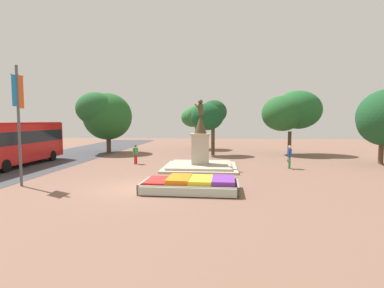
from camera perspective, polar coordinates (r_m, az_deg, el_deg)
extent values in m
plane|color=brown|center=(16.15, -10.55, -8.27)|extent=(86.17, 86.17, 0.00)
cube|color=#38281C|center=(15.21, -0.36, -8.12)|extent=(4.68, 2.36, 0.45)
cube|color=gray|center=(14.08, -0.93, -9.08)|extent=(4.82, 0.23, 0.49)
cube|color=gray|center=(16.34, 0.14, -7.16)|extent=(4.82, 0.23, 0.49)
cube|color=gray|center=(15.66, -9.04, -7.74)|extent=(0.17, 2.44, 0.49)
cube|color=gray|center=(15.12, 8.65, -8.18)|extent=(0.17, 2.44, 0.49)
cube|color=red|center=(15.44, -6.52, -6.90)|extent=(1.16, 2.07, 0.12)
cube|color=orange|center=(15.21, -2.44, -6.76)|extent=(1.16, 2.07, 0.26)
cube|color=yellow|center=(15.09, 1.74, -6.91)|extent=(1.16, 2.07, 0.23)
cube|color=#72339E|center=(15.04, 5.97, -6.95)|extent=(1.16, 2.07, 0.25)
cube|color=#B2BCAD|center=(14.03, -0.96, -9.12)|extent=(4.58, 0.32, 0.40)
cube|color=#B2A893|center=(22.35, 1.59, -4.42)|extent=(5.34, 5.34, 0.16)
cube|color=#B0A591|center=(22.33, 1.59, -4.02)|extent=(4.57, 4.57, 0.16)
cube|color=#B2A893|center=(22.18, 1.60, -1.07)|extent=(1.23, 1.23, 2.16)
cube|color=#B2A893|center=(22.10, 1.61, 1.87)|extent=(1.46, 1.46, 0.12)
cone|color=#473823|center=(22.08, 1.61, 3.79)|extent=(0.93, 0.93, 1.36)
cylinder|color=#473823|center=(22.09, 1.62, 6.57)|extent=(0.39, 0.39, 0.79)
sphere|color=#473823|center=(22.12, 1.62, 8.04)|extent=(0.35, 0.35, 0.35)
cylinder|color=#473823|center=(21.95, 1.11, 7.00)|extent=(0.53, 0.48, 0.57)
cylinder|color=#4C5156|center=(18.45, -30.09, 2.90)|extent=(0.14, 0.14, 6.45)
cube|color=#D84C19|center=(18.75, -29.81, 8.59)|extent=(0.03, 0.45, 1.74)
cylinder|color=#4C5156|center=(18.84, -29.92, 11.23)|extent=(0.04, 0.59, 0.03)
cube|color=#1972B2|center=(18.30, -30.77, 8.74)|extent=(0.03, 0.37, 1.61)
cylinder|color=#4C5156|center=(18.38, -30.88, 11.24)|extent=(0.04, 0.51, 0.03)
cube|color=red|center=(26.78, -30.60, 0.19)|extent=(2.52, 9.99, 2.94)
cube|color=black|center=(26.75, -30.64, 1.13)|extent=(2.54, 9.70, 0.94)
cube|color=#9F1414|center=(26.72, -30.73, 3.44)|extent=(2.47, 9.79, 0.10)
cylinder|color=black|center=(30.18, -28.71, -1.93)|extent=(0.29, 0.90, 0.90)
cylinder|color=black|center=(29.06, -25.08, -2.03)|extent=(0.29, 0.90, 0.90)
cylinder|color=black|center=(24.06, -32.04, -3.58)|extent=(0.29, 0.90, 0.90)
cylinder|color=#338C4C|center=(23.35, 18.11, -3.39)|extent=(0.13, 0.13, 0.85)
cylinder|color=#338C4C|center=(23.18, 18.01, -3.45)|extent=(0.13, 0.13, 0.85)
cube|color=#264CA5|center=(23.18, 18.10, -1.63)|extent=(0.37, 0.44, 0.61)
cylinder|color=#264CA5|center=(23.41, 18.24, -1.65)|extent=(0.09, 0.09, 0.58)
cylinder|color=#264CA5|center=(22.95, 17.96, -1.76)|extent=(0.09, 0.09, 0.58)
sphere|color=beige|center=(23.13, 18.13, -0.54)|extent=(0.22, 0.22, 0.22)
cube|color=olive|center=(22.95, 17.89, -2.98)|extent=(0.23, 0.30, 0.22)
cylinder|color=red|center=(24.92, -10.54, -2.83)|extent=(0.13, 0.13, 0.79)
cylinder|color=red|center=(24.79, -10.83, -2.87)|extent=(0.13, 0.13, 0.79)
cube|color=#338C4C|center=(24.78, -10.71, -1.30)|extent=(0.38, 0.44, 0.56)
cylinder|color=#338C4C|center=(24.95, -10.32, -1.32)|extent=(0.09, 0.09, 0.53)
cylinder|color=#338C4C|center=(24.61, -11.10, -1.41)|extent=(0.09, 0.09, 0.53)
sphere|color=brown|center=(24.74, -10.72, -0.35)|extent=(0.20, 0.20, 0.20)
cylinder|color=#4C3823|center=(37.05, 1.00, 1.06)|extent=(0.53, 0.53, 2.62)
ellipsoid|color=#2E6C32|center=(36.49, 1.05, 5.54)|extent=(2.82, 2.67, 2.40)
ellipsoid|color=#2D6B33|center=(37.47, 0.19, 5.11)|extent=(2.95, 3.23, 2.42)
ellipsoid|color=#2E6C36|center=(37.32, 1.85, 4.86)|extent=(2.95, 2.94, 2.72)
cylinder|color=#4C3823|center=(32.82, 18.07, 0.20)|extent=(0.36, 0.36, 2.40)
ellipsoid|color=#235928|center=(32.46, 16.81, 5.59)|extent=(4.19, 4.54, 3.63)
ellipsoid|color=#215D2B|center=(33.40, 19.51, 6.16)|extent=(4.90, 4.47, 3.99)
cylinder|color=#4C3823|center=(30.37, 4.01, 0.50)|extent=(0.36, 0.36, 2.84)
ellipsoid|color=#164925|center=(30.25, 2.91, 5.22)|extent=(3.29, 3.03, 2.71)
ellipsoid|color=#1A4924|center=(30.94, 4.18, 6.11)|extent=(2.65, 2.83, 2.43)
cylinder|color=#4C3823|center=(33.92, -15.58, 0.47)|extent=(0.48, 0.48, 2.50)
ellipsoid|color=#215C2C|center=(34.41, -16.16, 6.24)|extent=(4.08, 4.09, 3.13)
ellipsoid|color=#245C27|center=(34.08, -15.76, 5.07)|extent=(5.17, 5.59, 5.07)
ellipsoid|color=#225C2C|center=(33.26, -17.89, 6.44)|extent=(4.13, 3.67, 3.43)
cylinder|color=brown|center=(28.83, 32.35, -1.01)|extent=(0.39, 0.39, 2.25)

